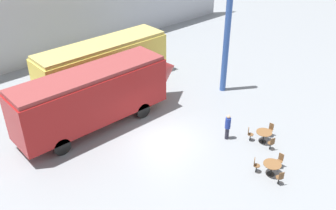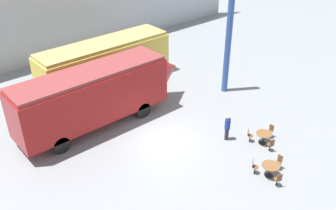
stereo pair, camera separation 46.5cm
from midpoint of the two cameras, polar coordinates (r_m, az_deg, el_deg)
The scene contains 14 objects.
ground_plane at distance 23.02m, azimuth -1.08°, elevation -5.37°, with size 80.00×80.00×0.00m, color gray.
backdrop_wall at distance 33.61m, azimuth -19.78°, elevation 13.27°, with size 44.00×0.15×9.00m.
passenger_coach_vintage at distance 29.07m, azimuth -10.35°, elevation 6.80°, with size 10.45×2.79×3.39m.
streamlined_locomotive at distance 23.95m, azimuth -10.47°, elevation 2.00°, with size 11.93×2.68×3.90m.
cafe_table_near at distance 20.87m, azimuth 14.95°, elevation -8.94°, with size 0.96×0.96×0.71m.
cafe_table_mid at distance 23.21m, azimuth 13.85°, elevation -4.30°, with size 0.94×0.94×0.71m.
cafe_chair_0 at distance 20.38m, azimuth 16.09°, elevation -10.53°, with size 0.39×0.40×0.87m.
cafe_chair_1 at distance 21.53m, azimuth 16.11°, elevation -8.00°, with size 0.36×0.36×0.87m.
cafe_chair_2 at distance 20.88m, azimuth 12.58°, elevation -8.82°, with size 0.40×0.40×0.87m.
cafe_chair_3 at distance 22.69m, azimuth 14.93°, elevation -5.58°, with size 0.38×0.40×0.87m.
cafe_chair_4 at distance 23.90m, azimuth 14.81°, elevation -3.54°, with size 0.37×0.36×0.87m.
cafe_chair_5 at distance 23.20m, azimuth 11.76°, elevation -4.25°, with size 0.40×0.40×0.87m.
visitor_person at distance 22.87m, azimuth 8.50°, elevation -3.18°, with size 0.34×0.34×1.71m.
support_pillar at distance 27.19m, azimuth 8.42°, elevation 9.76°, with size 0.44×0.44×8.00m.
Camera 1 is at (-12.34, -13.98, 13.50)m, focal length 40.00 mm.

